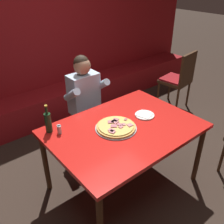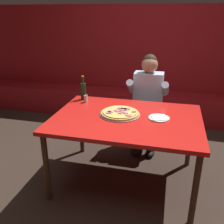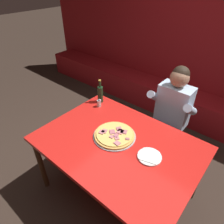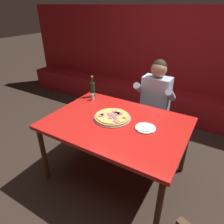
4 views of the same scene
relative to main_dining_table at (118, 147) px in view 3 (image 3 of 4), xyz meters
name	(u,v)px [view 3 (image 3 of 4)]	position (x,y,z in m)	size (l,w,h in m)	color
ground_plane	(117,190)	(0.00, 0.00, -0.71)	(24.00, 24.00, 0.00)	#33261E
booth_wall_panel	(205,60)	(0.00, 2.18, 0.24)	(6.80, 0.16, 1.90)	maroon
booth_bench	(187,106)	(0.00, 1.86, -0.48)	(6.46, 0.48, 0.46)	maroon
main_dining_table	(118,147)	(0.00, 0.00, 0.00)	(1.50, 1.08, 0.78)	#422816
pizza	(114,135)	(-0.08, 0.04, 0.09)	(0.42, 0.42, 0.05)	#9E9EA3
plate_white_paper	(149,156)	(0.32, 0.03, 0.08)	(0.21, 0.21, 0.02)	white
beer_bottle	(100,94)	(-0.62, 0.42, 0.18)	(0.07, 0.07, 0.29)	#19381E
shaker_parmesan	(100,103)	(-0.55, 0.34, 0.11)	(0.04, 0.04, 0.09)	silver
shaker_oregano	(99,104)	(-0.55, 0.32, 0.11)	(0.04, 0.04, 0.09)	silver
diner_seated_blue_shirt	(169,114)	(0.12, 0.83, 0.00)	(0.53, 0.53, 1.27)	black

